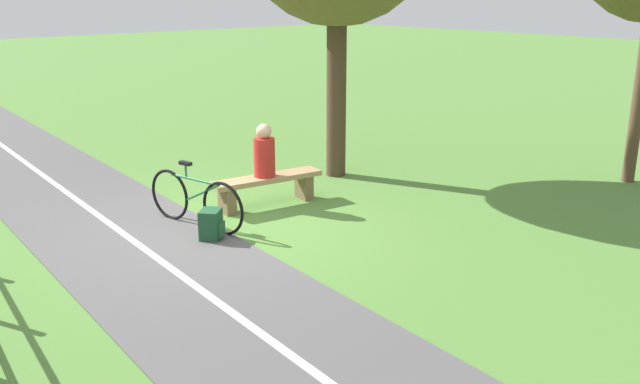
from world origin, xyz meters
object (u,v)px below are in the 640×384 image
Objects in this scene: bicycle at (195,200)px; bench at (267,185)px; person_seated at (264,153)px; backpack at (211,225)px.

bench is at bearing 82.72° from bicycle.
person_seated reaches higher than bicycle.
person_seated reaches higher than backpack.
backpack is at bearing 33.97° from bench.
bicycle is at bearing 13.69° from bench.
backpack is at bearing 34.52° from person_seated.
person_seated is at bearing 83.00° from bicycle.
bench is at bearing 180.00° from person_seated.
bicycle is at bearing 13.97° from person_seated.
person_seated reaches higher than bench.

